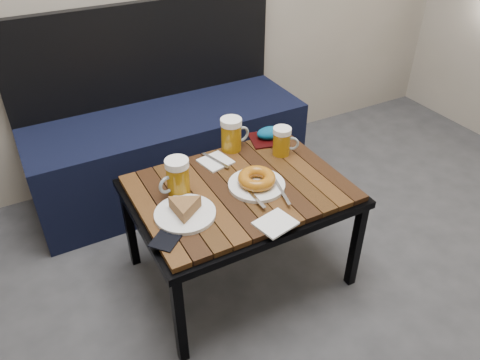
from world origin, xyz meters
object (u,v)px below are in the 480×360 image
bench (167,143)px  passport_navy (167,238)px  plate_bagel (257,181)px  passport_burgundy (262,140)px  beer_mug_centre (232,134)px  knit_pouch (270,133)px  beer_mug_left (177,177)px  cafe_table (240,195)px  plate_pie (185,210)px  beer_mug_right (282,141)px

bench → passport_navy: (-0.33, -0.92, 0.20)m
plate_bagel → passport_burgundy: (0.20, 0.29, -0.02)m
beer_mug_centre → knit_pouch: size_ratio=1.18×
beer_mug_left → knit_pouch: bearing=-174.9°
bench → cafe_table: 0.78m
plate_bagel → passport_burgundy: size_ratio=2.00×
bench → passport_burgundy: bench is taller
beer_mug_left → plate_pie: beer_mug_left is taller
knit_pouch → beer_mug_right: bearing=-100.5°
bench → plate_bagel: bearing=-84.2°
cafe_table → passport_navy: passport_navy is taller
passport_navy → bench: bearing=119.2°
beer_mug_right → passport_navy: (-0.63, -0.27, -0.06)m
bench → knit_pouch: bench is taller
beer_mug_right → passport_burgundy: (-0.02, 0.14, -0.06)m
bench → beer_mug_left: (-0.20, -0.69, 0.27)m
plate_pie → passport_navy: 0.13m
beer_mug_centre → cafe_table: bearing=-113.1°
bench → beer_mug_right: (0.30, -0.64, 0.26)m
bench → plate_pie: bearing=-105.6°
bench → passport_navy: 1.00m
cafe_table → beer_mug_left: size_ratio=5.81×
beer_mug_right → bench: bearing=144.4°
bench → beer_mug_centre: bearing=-75.9°
beer_mug_right → passport_burgundy: size_ratio=0.86×
beer_mug_right → beer_mug_centre: bearing=170.8°
cafe_table → beer_mug_centre: beer_mug_centre is taller
cafe_table → plate_bagel: bearing=-32.2°
plate_pie → passport_navy: (-0.10, -0.09, -0.02)m
bench → knit_pouch: bearing=-57.6°
beer_mug_centre → knit_pouch: 0.20m
cafe_table → knit_pouch: bearing=41.3°
beer_mug_left → beer_mug_right: (0.50, 0.05, -0.01)m
bench → knit_pouch: 0.64m
bench → beer_mug_centre: bench is taller
beer_mug_centre → plate_pie: size_ratio=0.67×
passport_navy → passport_burgundy: passport_burgundy is taller
plate_pie → beer_mug_left: bearing=77.0°
plate_bagel → bench: bearing=95.8°
bench → beer_mug_left: bearing=-106.1°
cafe_table → beer_mug_centre: bearing=68.8°
knit_pouch → beer_mug_left: bearing=-160.4°
passport_navy → passport_burgundy: size_ratio=0.80×
beer_mug_right → plate_bagel: beer_mug_right is taller
passport_burgundy → cafe_table: bearing=-120.4°
bench → passport_navy: bench is taller
bench → beer_mug_right: bearing=-65.2°
cafe_table → passport_burgundy: (0.25, 0.26, 0.05)m
passport_burgundy → passport_navy: bearing=-132.3°
plate_bagel → passport_navy: size_ratio=2.49×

